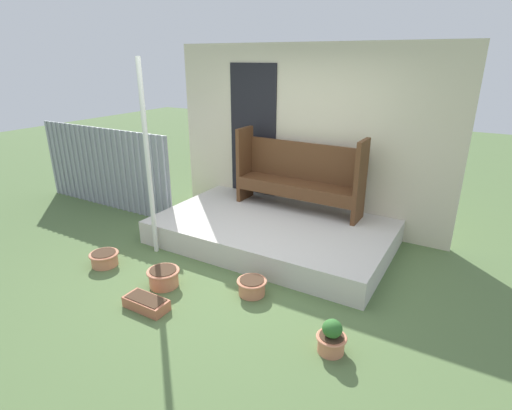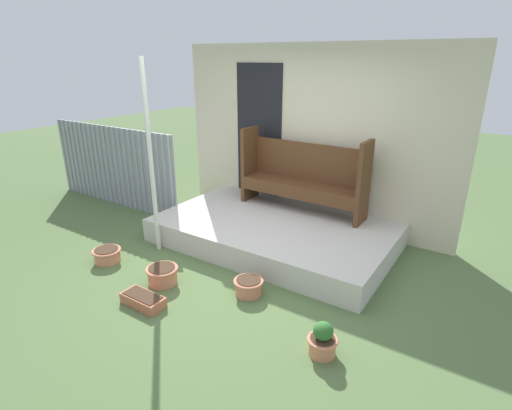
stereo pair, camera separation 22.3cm
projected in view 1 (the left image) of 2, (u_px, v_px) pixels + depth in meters
name	position (u px, v px, depth m)	size (l,w,h in m)	color
ground_plane	(237.00, 272.00, 4.75)	(24.00, 24.00, 0.00)	#516B3D
porch_slab	(272.00, 232.00, 5.47)	(3.11, 1.87, 0.32)	beige
house_wall	(302.00, 137.00, 5.86)	(4.31, 0.08, 2.60)	beige
fence_corrugated	(104.00, 168.00, 6.62)	(2.86, 0.05, 1.34)	gray
support_post	(148.00, 162.00, 4.86)	(0.06, 0.06, 2.42)	silver
bench	(299.00, 173.00, 5.70)	(1.86, 0.42, 1.11)	#54331C
flower_pot_left	(104.00, 258.00, 4.88)	(0.35, 0.35, 0.17)	tan
flower_pot_middle	(164.00, 277.00, 4.44)	(0.37, 0.37, 0.20)	tan
flower_pot_right	(252.00, 286.00, 4.29)	(0.33, 0.33, 0.18)	tan
flower_pot_far_right	(332.00, 338.00, 3.43)	(0.27, 0.27, 0.32)	tan
planter_box_rect	(146.00, 303.00, 4.05)	(0.47, 0.22, 0.12)	#B76647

